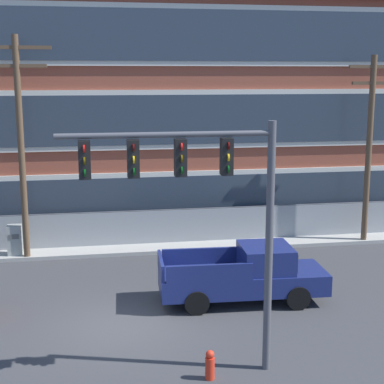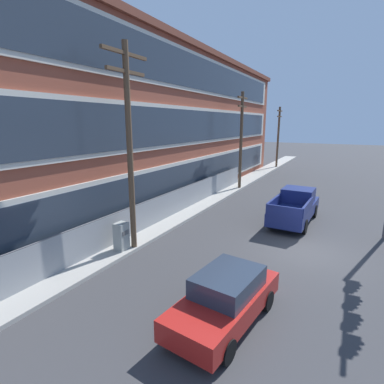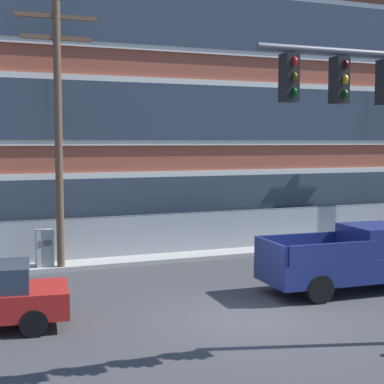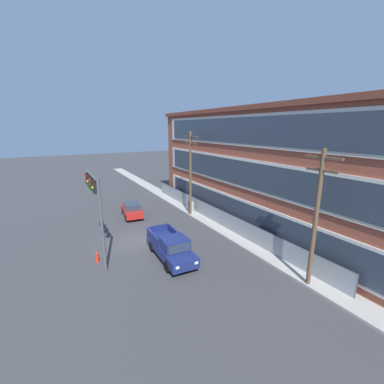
% 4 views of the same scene
% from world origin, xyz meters
% --- Properties ---
extents(ground_plane, '(160.00, 160.00, 0.00)m').
position_xyz_m(ground_plane, '(0.00, 0.00, 0.00)').
color(ground_plane, '#38383A').
extents(sidewalk_building_side, '(80.00, 1.86, 0.16)m').
position_xyz_m(sidewalk_building_side, '(0.00, 7.84, 0.08)').
color(sidewalk_building_side, '#9E9B93').
rests_on(sidewalk_building_side, ground).
extents(brick_mill_building, '(38.73, 11.45, 11.26)m').
position_xyz_m(brick_mill_building, '(6.37, 14.19, 5.64)').
color(brick_mill_building, brown).
rests_on(brick_mill_building, ground).
extents(chain_link_fence, '(27.70, 0.06, 1.68)m').
position_xyz_m(chain_link_fence, '(-0.14, 8.17, 0.86)').
color(chain_link_fence, gray).
rests_on(chain_link_fence, ground).
extents(pickup_truck_navy, '(5.71, 2.21, 1.94)m').
position_xyz_m(pickup_truck_navy, '(4.30, 1.21, 0.93)').
color(pickup_truck_navy, navy).
rests_on(pickup_truck_navy, ground).
extents(sedan_red, '(4.46, 2.26, 1.56)m').
position_xyz_m(sedan_red, '(-6.35, 1.39, 0.80)').
color(sedan_red, '#AD1E19').
rests_on(sedan_red, ground).
extents(utility_pole_near_corner, '(2.74, 0.26, 9.10)m').
position_xyz_m(utility_pole_near_corner, '(-3.50, 7.13, 5.07)').
color(utility_pole_near_corner, brown).
rests_on(utility_pole_near_corner, ground).
extents(utility_pole_midblock, '(2.23, 0.26, 8.40)m').
position_xyz_m(utility_pole_midblock, '(11.42, 7.17, 4.62)').
color(utility_pole_midblock, brown).
rests_on(utility_pole_midblock, ground).
extents(utility_pole_far_east, '(2.43, 0.26, 7.81)m').
position_xyz_m(utility_pole_far_east, '(26.20, 7.21, 4.35)').
color(utility_pole_far_east, brown).
rests_on(utility_pole_far_east, ground).
extents(electrical_cabinet, '(0.58, 0.51, 1.43)m').
position_xyz_m(electrical_cabinet, '(-4.01, 7.43, 0.71)').
color(electrical_cabinet, '#939993').
rests_on(electrical_cabinet, ground).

